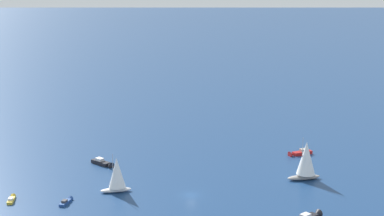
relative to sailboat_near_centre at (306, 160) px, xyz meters
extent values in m
plane|color=navy|center=(-11.81, -31.17, -5.48)|extent=(2000.00, 2000.00, 0.00)
ellipsoid|color=#9E9993|center=(-0.20, -0.36, -4.83)|extent=(6.78, 9.41, 1.30)
cylinder|color=#B2B2B7|center=(-0.54, -0.97, 1.17)|extent=(0.14, 0.14, 10.71)
cone|color=white|center=(0.03, 0.05, 0.64)|extent=(6.96, 6.96, 9.10)
cube|color=#B21E1E|center=(-14.89, 17.56, -4.97)|extent=(3.75, 6.69, 1.02)
cone|color=#B21E1E|center=(-15.99, 13.82, -4.97)|extent=(2.42, 2.14, 2.04)
cube|color=gray|center=(-14.76, 18.02, -4.08)|extent=(2.19, 2.60, 0.76)
ellipsoid|color=white|center=(-26.22, -44.31, -4.92)|extent=(5.79, 8.03, 1.11)
cylinder|color=#B2B2B7|center=(-26.51, -44.83, 0.20)|extent=(0.14, 0.14, 9.14)
cone|color=white|center=(-26.03, -43.96, -0.26)|extent=(5.94, 5.94, 7.77)
cube|color=black|center=(-48.03, -34.94, -4.95)|extent=(6.80, 2.89, 1.06)
cone|color=black|center=(-44.02, -34.45, -4.95)|extent=(1.93, 2.30, 2.11)
cube|color=silver|center=(-48.52, -35.00, -4.03)|extent=(2.50, 1.96, 0.79)
cone|color=black|center=(17.51, -17.99, -4.97)|extent=(2.03, 1.62, 2.03)
cube|color=silver|center=(17.51, -22.34, -4.09)|extent=(1.62, 2.22, 0.76)
cube|color=#23478C|center=(-27.58, -58.24, -5.15)|extent=(3.44, 4.20, 0.67)
cone|color=#23478C|center=(-29.00, -56.13, -5.15)|extent=(1.70, 1.63, 1.33)
cube|color=#38383D|center=(-27.40, -58.50, -4.56)|extent=(1.70, 1.81, 0.50)
cube|color=gold|center=(-37.69, -67.56, -5.14)|extent=(4.23, 3.51, 0.67)
cone|color=gold|center=(-39.81, -66.09, -5.14)|extent=(1.65, 1.72, 1.35)
cube|color=silver|center=(-37.43, -67.74, -4.55)|extent=(1.83, 1.73, 0.51)
camera|label=1|loc=(93.67, -123.41, 49.17)|focal=54.80mm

